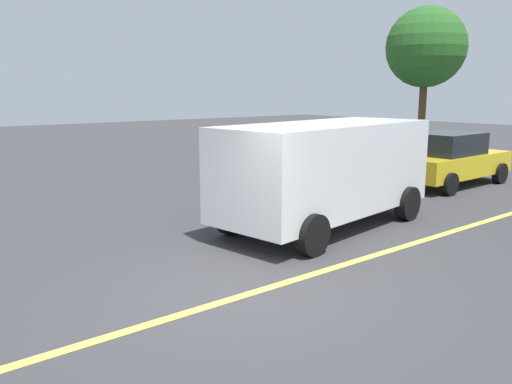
# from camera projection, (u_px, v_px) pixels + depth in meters

# --- Properties ---
(ground_plane) EXTENTS (80.00, 80.00, 0.00)m
(ground_plane) POSITION_uv_depth(u_px,v_px,m) (243.00, 296.00, 7.36)
(ground_plane) COLOR #38383A
(lane_marking_centre) EXTENTS (28.00, 0.16, 0.01)m
(lane_marking_centre) POSITION_uv_depth(u_px,v_px,m) (377.00, 255.00, 9.21)
(lane_marking_centre) COLOR #E0D14C
(white_van) EXTENTS (5.43, 2.84, 2.20)m
(white_van) POSITION_uv_depth(u_px,v_px,m) (325.00, 168.00, 10.85)
(white_van) COLOR white
(white_van) RESTS_ON ground_plane
(car_yellow_mid_road) EXTENTS (4.40, 2.13, 1.62)m
(car_yellow_mid_road) POSITION_uv_depth(u_px,v_px,m) (448.00, 159.00, 15.85)
(car_yellow_mid_road) COLOR gold
(car_yellow_mid_road) RESTS_ON ground_plane
(tree_left_verge) EXTENTS (3.36, 3.36, 6.33)m
(tree_left_verge) POSITION_uv_depth(u_px,v_px,m) (426.00, 48.00, 21.93)
(tree_left_verge) COLOR #513823
(tree_left_verge) RESTS_ON ground_plane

